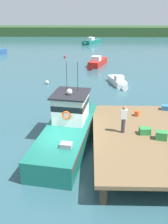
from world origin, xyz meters
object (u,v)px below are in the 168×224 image
(main_fishing_boat, at_px, (69,127))
(crate_stack_near_edge, at_px, (166,108))
(crate_stack_mid_dock, at_px, (145,131))
(bait_bucket, at_px, (137,113))
(deckhand_by_the_boat, at_px, (124,119))
(moored_boat_near_channel, at_px, (97,62))
(moored_boat_off_the_point, at_px, (92,42))
(mooring_buoy_outer, at_px, (65,57))
(moored_boat_far_left, at_px, (118,81))
(crate_single_by_cleat, at_px, (161,135))
(mooring_buoy_spare_mooring, at_px, (47,82))

(main_fishing_boat, relative_size, crate_stack_near_edge, 16.61)
(crate_stack_mid_dock, xyz_separation_m, bait_bucket, (-0.01, 2.56, -0.02))
(deckhand_by_the_boat, distance_m, moored_boat_near_channel, 22.67)
(bait_bucket, height_order, moored_boat_off_the_point, bait_bucket)
(mooring_buoy_outer, bearing_deg, crate_stack_near_edge, -69.31)
(bait_bucket, distance_m, moored_boat_near_channel, 20.34)
(crate_stack_mid_dock, height_order, mooring_buoy_outer, crate_stack_mid_dock)
(crate_stack_mid_dock, bearing_deg, moored_boat_far_left, 90.49)
(main_fishing_boat, height_order, moored_boat_off_the_point, main_fishing_boat)
(crate_stack_near_edge, bearing_deg, crate_single_by_cleat, -108.30)
(crate_stack_mid_dock, relative_size, moored_boat_near_channel, 0.10)
(crate_stack_near_edge, relative_size, bait_bucket, 1.76)
(crate_stack_mid_dock, bearing_deg, moored_boat_near_channel, 95.48)
(deckhand_by_the_boat, height_order, moored_boat_far_left, deckhand_by_the_boat)
(moored_boat_near_channel, relative_size, mooring_buoy_outer, 15.42)
(crate_stack_near_edge, height_order, bait_bucket, bait_bucket)
(crate_stack_mid_dock, bearing_deg, main_fishing_boat, 164.91)
(moored_boat_off_the_point, bearing_deg, bait_bucket, -86.28)
(crate_stack_near_edge, relative_size, mooring_buoy_spare_mooring, 1.56)
(bait_bucket, height_order, deckhand_by_the_boat, deckhand_by_the_boat)
(deckhand_by_the_boat, height_order, mooring_buoy_spare_mooring, deckhand_by_the_boat)
(crate_stack_mid_dock, xyz_separation_m, deckhand_by_the_boat, (-1.22, 0.16, 0.67))
(mooring_buoy_outer, bearing_deg, moored_boat_near_channel, -49.52)
(bait_bucket, distance_m, deckhand_by_the_boat, 2.77)
(mooring_buoy_spare_mooring, relative_size, mooring_buoy_outer, 1.02)
(bait_bucket, height_order, moored_boat_far_left, bait_bucket)
(main_fishing_boat, xyz_separation_m, crate_stack_mid_dock, (4.42, -1.19, 0.38))
(bait_bucket, distance_m, moored_boat_off_the_point, 42.25)
(mooring_buoy_outer, bearing_deg, bait_bucket, -74.46)
(crate_stack_mid_dock, height_order, moored_boat_near_channel, crate_stack_mid_dock)
(moored_boat_far_left, distance_m, mooring_buoy_outer, 16.74)
(moored_boat_near_channel, xyz_separation_m, moored_boat_far_left, (2.07, -9.14, -0.13))
(crate_single_by_cleat, bearing_deg, deckhand_by_the_boat, 158.81)
(crate_single_by_cleat, distance_m, bait_bucket, 3.27)
(crate_single_by_cleat, xyz_separation_m, moored_boat_near_channel, (-2.95, 23.37, -0.93))
(mooring_buoy_spare_mooring, bearing_deg, moored_boat_off_the_point, 80.70)
(bait_bucket, bearing_deg, mooring_buoy_spare_mooring, 124.82)
(mooring_buoy_spare_mooring, bearing_deg, mooring_buoy_outer, 87.97)
(crate_stack_near_edge, relative_size, moored_boat_near_channel, 0.10)
(main_fishing_boat, bearing_deg, deckhand_by_the_boat, -17.88)
(moored_boat_far_left, xyz_separation_m, mooring_buoy_outer, (-7.17, 15.12, -0.19))
(crate_stack_near_edge, distance_m, crate_single_by_cleat, 4.50)
(moored_boat_near_channel, bearing_deg, crate_stack_near_edge, -77.12)
(bait_bucket, xyz_separation_m, moored_boat_off_the_point, (-2.74, 42.15, -0.86))
(main_fishing_boat, height_order, moored_boat_far_left, main_fishing_boat)
(bait_bucket, xyz_separation_m, mooring_buoy_outer, (-7.28, 26.18, -1.18))
(moored_boat_far_left, bearing_deg, crate_single_by_cleat, -86.43)
(bait_bucket, bearing_deg, moored_boat_off_the_point, 93.72)
(crate_stack_mid_dock, height_order, moored_boat_off_the_point, crate_stack_mid_dock)
(moored_boat_near_channel, distance_m, mooring_buoy_outer, 7.87)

